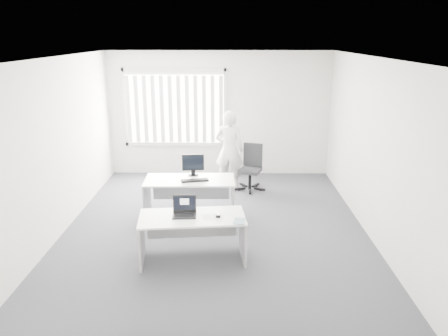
{
  "coord_description": "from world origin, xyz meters",
  "views": [
    {
      "loc": [
        0.25,
        -6.8,
        3.12
      ],
      "look_at": [
        0.15,
        0.15,
        1.0
      ],
      "focal_mm": 35.0,
      "sensor_mm": 36.0,
      "label": 1
    }
  ],
  "objects_px": {
    "desk_far": "(190,190)",
    "person": "(229,150)",
    "desk_near": "(192,229)",
    "monitor": "(193,165)",
    "office_chair": "(251,175)",
    "laptop": "(184,208)"
  },
  "relations": [
    {
      "from": "desk_far",
      "to": "office_chair",
      "type": "bearing_deg",
      "value": 51.22
    },
    {
      "from": "office_chair",
      "to": "monitor",
      "type": "bearing_deg",
      "value": -111.29
    },
    {
      "from": "desk_far",
      "to": "person",
      "type": "xyz_separation_m",
      "value": [
        0.69,
        1.59,
        0.32
      ]
    },
    {
      "from": "desk_near",
      "to": "laptop",
      "type": "bearing_deg",
      "value": 173.0
    },
    {
      "from": "desk_far",
      "to": "desk_near",
      "type": "bearing_deg",
      "value": -85.03
    },
    {
      "from": "person",
      "to": "laptop",
      "type": "distance_m",
      "value": 3.2
    },
    {
      "from": "office_chair",
      "to": "person",
      "type": "distance_m",
      "value": 0.7
    },
    {
      "from": "office_chair",
      "to": "laptop",
      "type": "xyz_separation_m",
      "value": [
        -1.07,
        -3.05,
        0.51
      ]
    },
    {
      "from": "laptop",
      "to": "monitor",
      "type": "bearing_deg",
      "value": 87.42
    },
    {
      "from": "desk_near",
      "to": "office_chair",
      "type": "xyz_separation_m",
      "value": [
        0.96,
        3.05,
        -0.19
      ]
    },
    {
      "from": "person",
      "to": "laptop",
      "type": "bearing_deg",
      "value": 89.51
    },
    {
      "from": "person",
      "to": "laptop",
      "type": "height_order",
      "value": "person"
    },
    {
      "from": "person",
      "to": "monitor",
      "type": "height_order",
      "value": "person"
    },
    {
      "from": "desk_near",
      "to": "monitor",
      "type": "xyz_separation_m",
      "value": [
        -0.13,
        1.76,
        0.42
      ]
    },
    {
      "from": "desk_far",
      "to": "person",
      "type": "distance_m",
      "value": 1.77
    },
    {
      "from": "desk_near",
      "to": "monitor",
      "type": "relative_size",
      "value": 3.96
    },
    {
      "from": "office_chair",
      "to": "person",
      "type": "xyz_separation_m",
      "value": [
        -0.45,
        0.1,
        0.53
      ]
    },
    {
      "from": "office_chair",
      "to": "monitor",
      "type": "relative_size",
      "value": 2.45
    },
    {
      "from": "laptop",
      "to": "monitor",
      "type": "xyz_separation_m",
      "value": [
        -0.02,
        1.76,
        0.1
      ]
    },
    {
      "from": "office_chair",
      "to": "person",
      "type": "bearing_deg",
      "value": -173.12
    },
    {
      "from": "desk_near",
      "to": "office_chair",
      "type": "height_order",
      "value": "office_chair"
    },
    {
      "from": "office_chair",
      "to": "person",
      "type": "relative_size",
      "value": 0.58
    }
  ]
}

